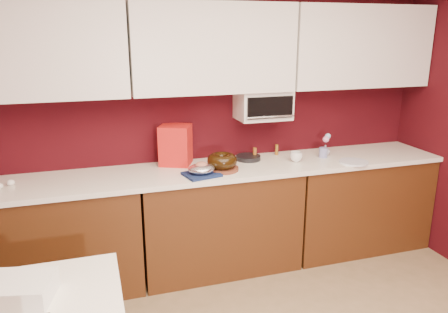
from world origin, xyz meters
name	(u,v)px	position (x,y,z in m)	size (l,w,h in m)	color
wall_back	(208,119)	(0.00, 2.25, 1.25)	(4.00, 0.02, 2.50)	#3B080D
base_cabinet_left	(52,242)	(-1.33, 1.94, 0.43)	(1.31, 0.58, 0.86)	#47240E
base_cabinet_center	(219,220)	(0.00, 1.94, 0.43)	(1.31, 0.58, 0.86)	#47240E
base_cabinet_right	(354,202)	(1.33, 1.94, 0.43)	(1.31, 0.58, 0.86)	#47240E
countertop	(218,170)	(0.00, 1.94, 0.88)	(4.00, 0.62, 0.04)	white
upper_cabinet_left	(31,50)	(-1.33, 2.08, 1.85)	(1.31, 0.33, 0.70)	white
upper_cabinet_center	(213,48)	(0.00, 2.08, 1.85)	(1.31, 0.33, 0.70)	white
upper_cabinet_right	(358,47)	(1.33, 2.08, 1.85)	(1.31, 0.33, 0.70)	white
toaster_oven	(263,105)	(0.45, 2.10, 1.38)	(0.45, 0.30, 0.25)	white
toaster_oven_door	(270,108)	(0.45, 1.94, 1.38)	(0.40, 0.02, 0.18)	black
toaster_oven_handle	(271,117)	(0.45, 1.93, 1.30)	(0.02, 0.02, 0.42)	silver
cake_base	(222,169)	(0.01, 1.86, 0.91)	(0.27, 0.27, 0.02)	brown
bundt_cake	(222,161)	(0.01, 1.86, 0.98)	(0.24, 0.24, 0.10)	black
navy_towel	(202,174)	(-0.19, 1.78, 0.91)	(0.26, 0.22, 0.02)	#13214A
foil_ham_nest	(201,169)	(-0.19, 1.78, 0.96)	(0.21, 0.18, 0.08)	white
roasted_ham	(201,166)	(-0.19, 1.78, 0.98)	(0.10, 0.09, 0.07)	#B36852
pandoro_box	(176,145)	(-0.31, 2.14, 1.07)	(0.25, 0.22, 0.33)	#AC0B1F
dark_pan	(248,158)	(0.31, 2.08, 0.92)	(0.21, 0.21, 0.04)	black
coffee_mug	(296,156)	(0.69, 1.91, 0.95)	(0.09, 0.09, 0.10)	white
blue_jar	(323,152)	(0.98, 1.95, 0.94)	(0.07, 0.07, 0.09)	navy
flower_vase	(325,149)	(1.03, 2.01, 0.95)	(0.07, 0.07, 0.11)	#A8ACBF
flower_pink	(326,139)	(1.03, 2.01, 1.05)	(0.06, 0.06, 0.06)	pink
flower_blue	(328,136)	(1.06, 2.03, 1.07)	(0.05, 0.05, 0.05)	#9CD4FA
china_plate	(354,162)	(1.14, 1.73, 0.91)	(0.25, 0.25, 0.01)	white
amber_bottle	(255,153)	(0.38, 2.10, 0.95)	(0.03, 0.03, 0.10)	brown
egg_right	(11,183)	(-1.57, 1.97, 0.92)	(0.06, 0.04, 0.04)	white
newspaper_stack	(19,290)	(-1.37, 0.66, 0.80)	(0.30, 0.25, 0.11)	white
amber_bottle_tall	(277,150)	(0.61, 2.15, 0.95)	(0.03, 0.03, 0.10)	brown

